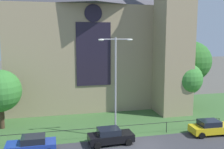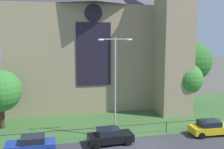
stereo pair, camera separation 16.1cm
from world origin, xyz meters
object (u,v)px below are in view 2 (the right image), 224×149
object	(u,v)px
church_building	(93,34)
parked_car_blue	(31,145)
tree_right_near	(187,80)
parked_car_black	(110,136)
tree_left_near	(0,91)
streetlamp_near	(115,77)
tree_right_far	(192,62)
parked_car_yellow	(210,128)

from	to	relation	value
church_building	parked_car_blue	world-z (taller)	church_building
tree_right_near	parked_car_black	bearing A→B (deg)	-147.39
church_building	tree_left_near	world-z (taller)	church_building
tree_left_near	streetlamp_near	distance (m)	12.80
tree_right_near	streetlamp_near	distance (m)	12.79
tree_right_far	parked_car_black	size ratio (longest dim) A/B	2.17
church_building	parked_car_blue	distance (m)	20.20
tree_right_far	streetlamp_near	bearing A→B (deg)	-144.85
tree_right_far	streetlamp_near	size ratio (longest dim) A/B	0.93
parked_car_blue	parked_car_black	bearing A→B (deg)	-176.46
parked_car_blue	parked_car_yellow	xyz separation A→B (m)	(17.54, 0.32, 0.00)
tree_left_near	streetlamp_near	world-z (taller)	streetlamp_near
church_building	tree_left_near	bearing A→B (deg)	-142.76
parked_car_black	tree_right_near	bearing A→B (deg)	30.05
tree_left_near	parked_car_blue	bearing A→B (deg)	-63.67
church_building	tree_left_near	distance (m)	15.70
tree_right_near	parked_car_black	world-z (taller)	tree_right_near
tree_left_near	tree_right_near	world-z (taller)	tree_right_near
parked_car_black	streetlamp_near	bearing A→B (deg)	56.15
church_building	parked_car_blue	xyz separation A→B (m)	(-7.96, -15.93, -9.53)
parked_car_blue	parked_car_black	size ratio (longest dim) A/B	0.99
church_building	tree_right_far	distance (m)	14.68
streetlamp_near	church_building	bearing A→B (deg)	89.67
church_building	parked_car_yellow	bearing A→B (deg)	-58.46
tree_right_near	streetlamp_near	bearing A→B (deg)	-150.62
parked_car_blue	parked_car_yellow	size ratio (longest dim) A/B	0.99
tree_left_near	parked_car_black	xyz separation A→B (m)	(10.59, -6.79, -3.43)
tree_right_near	tree_right_far	bearing A→B (deg)	53.58
tree_right_far	parked_car_blue	xyz separation A→B (m)	(-21.31, -11.23, -5.66)
tree_left_near	parked_car_yellow	bearing A→B (deg)	-18.00
church_building	parked_car_yellow	size ratio (longest dim) A/B	6.10
church_building	parked_car_blue	bearing A→B (deg)	-116.56
tree_right_far	tree_right_near	bearing A→B (deg)	-126.42
streetlamp_near	parked_car_blue	xyz separation A→B (m)	(-7.88, -1.77, -5.41)
church_building	tree_right_near	xyz separation A→B (m)	(10.96, -7.95, -5.84)
tree_right_near	parked_car_blue	xyz separation A→B (m)	(-18.92, -7.98, -3.69)
parked_car_blue	parked_car_black	distance (m)	7.05
tree_right_far	streetlamp_near	distance (m)	16.43
church_building	streetlamp_near	bearing A→B (deg)	-90.33
tree_left_near	tree_right_near	xyz separation A→B (m)	(22.47, 0.81, 0.25)
parked_car_black	parked_car_blue	bearing A→B (deg)	-179.43
tree_left_near	tree_right_far	world-z (taller)	tree_right_far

